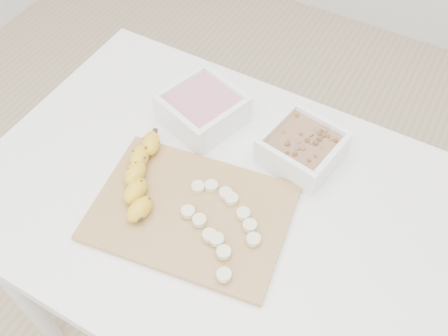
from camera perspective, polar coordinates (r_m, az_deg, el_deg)
The scene contains 7 objects.
ground at distance 1.70m, azimuth -0.52°, elevation -17.55°, with size 3.50×3.50×0.00m, color #C6AD89.
table at distance 1.10m, azimuth -0.77°, elevation -5.99°, with size 1.00×0.70×0.75m.
bowl_yogurt at distance 1.13m, azimuth -2.46°, elevation 6.83°, with size 0.20×0.20×0.07m.
bowl_granola at distance 1.07m, azimuth 8.93°, elevation 2.32°, with size 0.17×0.17×0.07m.
cutting_board at distance 1.00m, azimuth -3.79°, elevation -5.08°, with size 0.38×0.27×0.01m, color tan.
banana at distance 1.02m, azimuth -9.40°, elevation -0.97°, with size 0.06×0.22×0.04m, color gold, non-canonical shape.
banana_slices at distance 0.96m, azimuth -0.35°, elevation -6.03°, with size 0.18×0.19×0.02m.
Camera 1 is at (0.30, -0.49, 1.60)m, focal length 40.00 mm.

